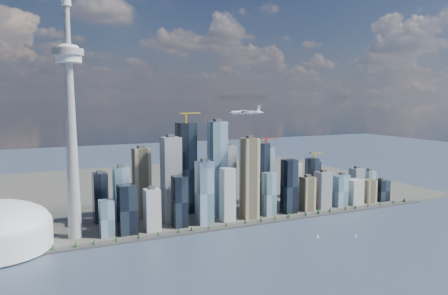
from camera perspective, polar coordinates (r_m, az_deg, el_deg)
name	(u,v)px	position (r m, az deg, el deg)	size (l,w,h in m)	color
ground	(297,270)	(726.29, 9.47, -15.52)	(4000.00, 4000.00, 0.00)	#2E3B50
seawall	(229,227)	(930.35, 0.60, -10.32)	(1100.00, 22.00, 4.00)	#383838
land	(165,187)	(1338.37, -7.77, -5.18)	(1400.00, 900.00, 3.00)	#4C4C47
shoreline_trees	(229,224)	(928.41, 0.60, -9.91)	(960.53, 7.20, 8.80)	#3F2D1E
skyscraper_cluster	(236,184)	(1014.24, 1.53, -4.76)	(736.00, 142.00, 237.22)	black
needle_tower	(71,117)	(868.10, -19.40, 3.80)	(56.00, 56.00, 550.50)	gray
airplane	(246,112)	(878.60, 2.88, 4.66)	(71.60, 63.70, 17.55)	silver
sailboat_west	(318,236)	(885.86, 12.14, -11.27)	(6.57, 2.70, 9.07)	white
sailboat_east	(356,236)	(909.55, 16.88, -10.95)	(6.06, 2.64, 8.37)	white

